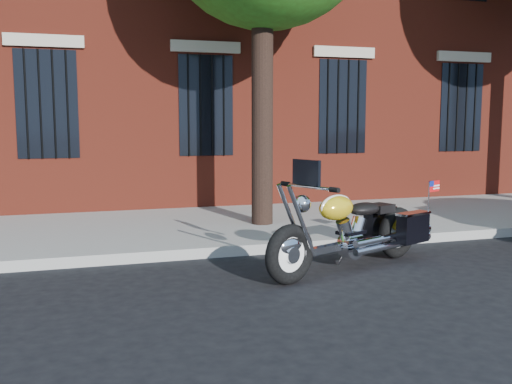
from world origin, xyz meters
name	(u,v)px	position (x,y,z in m)	size (l,w,h in m)	color
ground	(295,279)	(0.00, 0.00, 0.00)	(120.00, 120.00, 0.00)	black
curb	(261,248)	(0.00, 1.38, 0.07)	(40.00, 0.16, 0.15)	gray
sidewalk	(229,226)	(0.00, 3.26, 0.07)	(40.00, 3.60, 0.15)	gray
motorcycle	(356,232)	(0.91, 0.21, 0.49)	(2.79, 1.47, 1.44)	black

